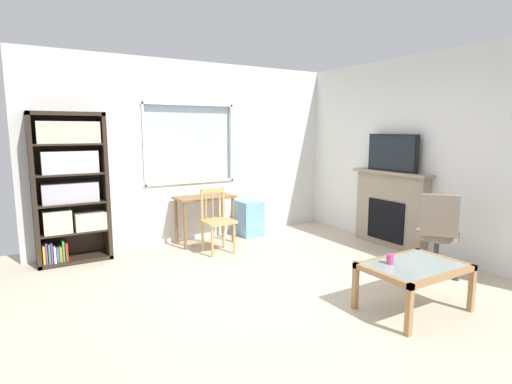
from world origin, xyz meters
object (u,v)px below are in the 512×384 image
object	(u,v)px
wooden_chair	(217,220)
office_chair	(438,230)
desk_under_window	(205,205)
coffee_table	(414,271)
fireplace	(390,209)
bookshelf	(70,184)
plastic_drawer_unit	(249,218)
tv	(392,153)
sippy_cup	(390,259)

from	to	relation	value
wooden_chair	office_chair	xyz separation A→B (m)	(1.81, -2.21, 0.09)
desk_under_window	coffee_table	size ratio (longest dim) A/B	0.92
fireplace	bookshelf	bearing A→B (deg)	157.80
desk_under_window	plastic_drawer_unit	bearing A→B (deg)	3.49
office_chair	coffee_table	world-z (taller)	office_chair
bookshelf	plastic_drawer_unit	bearing A→B (deg)	-1.22
bookshelf	office_chair	xyz separation A→B (m)	(3.61, -2.83, -0.48)
plastic_drawer_unit	coffee_table	distance (m)	3.25
bookshelf	plastic_drawer_unit	xyz separation A→B (m)	(2.66, -0.06, -0.74)
tv	sippy_cup	xyz separation A→B (m)	(-1.72, -1.48, -0.89)
fireplace	office_chair	xyz separation A→B (m)	(-0.52, -1.15, -0.01)
office_chair	sippy_cup	size ratio (longest dim) A/B	11.11
desk_under_window	fireplace	world-z (taller)	fireplace
coffee_table	sippy_cup	xyz separation A→B (m)	(-0.19, 0.13, 0.11)
wooden_chair	sippy_cup	bearing A→B (deg)	-76.80
coffee_table	sippy_cup	size ratio (longest dim) A/B	10.61
desk_under_window	tv	distance (m)	2.88
plastic_drawer_unit	wooden_chair	bearing A→B (deg)	-146.85
fireplace	tv	world-z (taller)	tv
wooden_chair	sippy_cup	distance (m)	2.62
plastic_drawer_unit	tv	bearing A→B (deg)	-48.29
desk_under_window	wooden_chair	bearing A→B (deg)	-94.79
plastic_drawer_unit	coffee_table	bearing A→B (deg)	-91.38
desk_under_window	office_chair	bearing A→B (deg)	-57.06
fireplace	plastic_drawer_unit	bearing A→B (deg)	132.06
plastic_drawer_unit	fireplace	xyz separation A→B (m)	(1.47, -1.63, 0.28)
plastic_drawer_unit	coffee_table	size ratio (longest dim) A/B	0.60
coffee_table	sippy_cup	bearing A→B (deg)	144.30
wooden_chair	bookshelf	bearing A→B (deg)	160.95
tv	office_chair	world-z (taller)	tv
bookshelf	fireplace	xyz separation A→B (m)	(4.13, -1.69, -0.47)
office_chair	desk_under_window	bearing A→B (deg)	122.94
bookshelf	tv	bearing A→B (deg)	-22.29
desk_under_window	plastic_drawer_unit	xyz separation A→B (m)	(0.82, 0.05, -0.31)
desk_under_window	coffee_table	xyz separation A→B (m)	(0.74, -3.20, -0.21)
desk_under_window	office_chair	distance (m)	3.25
tv	office_chair	distance (m)	1.51
sippy_cup	bookshelf	bearing A→B (deg)	127.06
fireplace	office_chair	size ratio (longest dim) A/B	1.30
wooden_chair	desk_under_window	bearing A→B (deg)	85.21
bookshelf	tv	world-z (taller)	bookshelf
bookshelf	wooden_chair	size ratio (longest dim) A/B	2.17
bookshelf	wooden_chair	xyz separation A→B (m)	(1.80, -0.62, -0.57)
wooden_chair	plastic_drawer_unit	distance (m)	1.05
fireplace	wooden_chair	bearing A→B (deg)	155.47
tv	coffee_table	size ratio (longest dim) A/B	0.90
plastic_drawer_unit	tv	size ratio (longest dim) A/B	0.67
tv	sippy_cup	world-z (taller)	tv
bookshelf	plastic_drawer_unit	distance (m)	2.76
desk_under_window	plastic_drawer_unit	distance (m)	0.88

